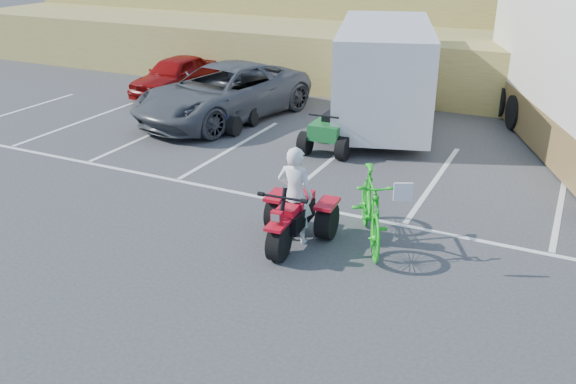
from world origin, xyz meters
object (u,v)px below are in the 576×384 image
at_px(quad_atv_green, 332,150).
at_px(green_dirt_bike, 371,208).
at_px(grey_pickup, 223,93).
at_px(red_car, 176,75).
at_px(rider, 295,195).
at_px(red_trike_atv, 292,244).
at_px(cargo_trailer, 384,72).
at_px(quad_atv_blue, 229,128).

bearing_deg(quad_atv_green, green_dirt_bike, -61.16).
relative_size(grey_pickup, red_car, 1.52).
distance_m(rider, grey_pickup, 8.32).
bearing_deg(red_trike_atv, red_car, 131.54).
bearing_deg(red_trike_atv, grey_pickup, 126.01).
bearing_deg(quad_atv_green, grey_pickup, 161.88).
bearing_deg(red_car, red_trike_atv, -43.98).
distance_m(red_car, quad_atv_green, 7.99).
bearing_deg(rider, red_car, -47.98).
distance_m(rider, red_car, 11.95).
bearing_deg(grey_pickup, green_dirt_bike, -28.25).
bearing_deg(quad_atv_green, red_trike_atv, -76.61).
xyz_separation_m(red_trike_atv, quad_atv_green, (-1.32, 5.21, 0.00)).
bearing_deg(cargo_trailer, green_dirt_bike, -90.86).
xyz_separation_m(grey_pickup, quad_atv_green, (4.09, -1.27, -0.82)).
relative_size(cargo_trailer, quad_atv_blue, 4.18).
distance_m(red_trike_atv, cargo_trailer, 8.18).
relative_size(red_trike_atv, quad_atv_blue, 1.11).
xyz_separation_m(red_trike_atv, cargo_trailer, (-0.88, 7.97, 1.58)).
height_order(grey_pickup, red_car, grey_pickup).
relative_size(grey_pickup, quad_atv_green, 3.44).
height_order(green_dirt_bike, cargo_trailer, cargo_trailer).
bearing_deg(cargo_trailer, red_car, 159.17).
bearing_deg(quad_atv_blue, cargo_trailer, 30.37).
relative_size(green_dirt_bike, quad_atv_blue, 1.44).
height_order(red_trike_atv, grey_pickup, grey_pickup).
relative_size(red_trike_atv, cargo_trailer, 0.27).
relative_size(red_trike_atv, quad_atv_green, 1.04).
distance_m(red_car, cargo_trailer, 7.78).
distance_m(red_trike_atv, red_car, 12.08).
distance_m(grey_pickup, cargo_trailer, 4.83).
bearing_deg(red_car, grey_pickup, -31.45).
xyz_separation_m(rider, quad_atv_green, (-1.31, 5.06, -0.92)).
bearing_deg(rider, cargo_trailer, -87.54).
bearing_deg(quad_atv_green, red_car, 154.97).
bearing_deg(cargo_trailer, quad_atv_green, -116.32).
distance_m(red_car, quad_atv_blue, 4.78).
xyz_separation_m(grey_pickup, red_car, (-3.18, 1.99, -0.16)).
height_order(red_trike_atv, red_car, red_car).
xyz_separation_m(rider, green_dirt_bike, (1.27, 0.54, -0.22)).
distance_m(rider, quad_atv_blue, 7.35).
xyz_separation_m(red_car, cargo_trailer, (7.71, -0.49, 0.92)).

